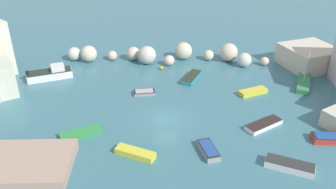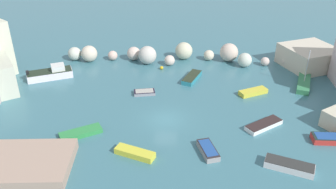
{
  "view_description": "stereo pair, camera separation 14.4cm",
  "coord_description": "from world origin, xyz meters",
  "px_view_note": "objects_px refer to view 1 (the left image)",
  "views": [
    {
      "loc": [
        2.01,
        -32.54,
        20.63
      ],
      "look_at": [
        0.0,
        3.96,
        1.0
      ],
      "focal_mm": 37.65,
      "sensor_mm": 36.0,
      "label": 1
    },
    {
      "loc": [
        2.15,
        -32.53,
        20.63
      ],
      "look_at": [
        0.0,
        3.96,
        1.0
      ],
      "focal_mm": 37.65,
      "sensor_mm": 36.0,
      "label": 2
    }
  ],
  "objects_px": {
    "moored_boat_6": "(51,74)",
    "moored_boat_11": "(253,92)",
    "moored_boat_3": "(303,83)",
    "moored_boat_0": "(192,77)",
    "moored_boat_8": "(81,133)",
    "moored_boat_2": "(144,92)",
    "moored_boat_5": "(332,138)",
    "moored_boat_10": "(264,125)",
    "stone_dock": "(18,164)",
    "moored_boat_9": "(208,150)",
    "moored_boat_7": "(135,153)",
    "moored_boat_4": "(290,166)",
    "channel_buoy": "(161,68)"
  },
  "relations": [
    {
      "from": "moored_boat_6",
      "to": "moored_boat_11",
      "type": "relative_size",
      "value": 1.64
    },
    {
      "from": "moored_boat_9",
      "to": "moored_boat_2",
      "type": "bearing_deg",
      "value": 14.97
    },
    {
      "from": "moored_boat_0",
      "to": "moored_boat_8",
      "type": "distance_m",
      "value": 17.72
    },
    {
      "from": "moored_boat_0",
      "to": "moored_boat_4",
      "type": "height_order",
      "value": "moored_boat_4"
    },
    {
      "from": "moored_boat_8",
      "to": "moored_boat_9",
      "type": "distance_m",
      "value": 13.02
    },
    {
      "from": "stone_dock",
      "to": "channel_buoy",
      "type": "relative_size",
      "value": 19.08
    },
    {
      "from": "moored_boat_0",
      "to": "moored_boat_10",
      "type": "xyz_separation_m",
      "value": [
        7.56,
        -11.11,
        -0.05
      ]
    },
    {
      "from": "moored_boat_0",
      "to": "channel_buoy",
      "type": "bearing_deg",
      "value": -105.18
    },
    {
      "from": "moored_boat_3",
      "to": "moored_boat_10",
      "type": "distance_m",
      "value": 12.36
    },
    {
      "from": "moored_boat_8",
      "to": "moored_boat_2",
      "type": "bearing_deg",
      "value": -151.52
    },
    {
      "from": "moored_boat_6",
      "to": "moored_boat_9",
      "type": "relative_size",
      "value": 1.84
    },
    {
      "from": "moored_boat_7",
      "to": "moored_boat_9",
      "type": "height_order",
      "value": "moored_boat_9"
    },
    {
      "from": "moored_boat_3",
      "to": "moored_boat_0",
      "type": "bearing_deg",
      "value": 104.68
    },
    {
      "from": "channel_buoy",
      "to": "moored_boat_3",
      "type": "xyz_separation_m",
      "value": [
        18.83,
        -4.01,
        0.09
      ]
    },
    {
      "from": "moored_boat_5",
      "to": "moored_boat_2",
      "type": "bearing_deg",
      "value": -24.59
    },
    {
      "from": "moored_boat_2",
      "to": "moored_boat_6",
      "type": "bearing_deg",
      "value": -27.86
    },
    {
      "from": "moored_boat_6",
      "to": "moored_boat_8",
      "type": "relative_size",
      "value": 1.42
    },
    {
      "from": "moored_boat_10",
      "to": "moored_boat_4",
      "type": "bearing_deg",
      "value": -117.75
    },
    {
      "from": "moored_boat_10",
      "to": "moored_boat_8",
      "type": "bearing_deg",
      "value": 151.18
    },
    {
      "from": "moored_boat_3",
      "to": "moored_boat_10",
      "type": "height_order",
      "value": "moored_boat_3"
    },
    {
      "from": "moored_boat_8",
      "to": "moored_boat_10",
      "type": "distance_m",
      "value": 19.05
    },
    {
      "from": "moored_boat_3",
      "to": "moored_boat_5",
      "type": "relative_size",
      "value": 1.58
    },
    {
      "from": "channel_buoy",
      "to": "moored_boat_10",
      "type": "height_order",
      "value": "moored_boat_10"
    },
    {
      "from": "moored_boat_6",
      "to": "moored_boat_10",
      "type": "height_order",
      "value": "moored_boat_6"
    },
    {
      "from": "moored_boat_8",
      "to": "moored_boat_0",
      "type": "bearing_deg",
      "value": -160.56
    },
    {
      "from": "moored_boat_0",
      "to": "moored_boat_11",
      "type": "height_order",
      "value": "moored_boat_0"
    },
    {
      "from": "moored_boat_6",
      "to": "moored_boat_10",
      "type": "xyz_separation_m",
      "value": [
        26.61,
        -10.57,
        -0.38
      ]
    },
    {
      "from": "moored_boat_4",
      "to": "moored_boat_10",
      "type": "relative_size",
      "value": 1.04
    },
    {
      "from": "moored_boat_0",
      "to": "moored_boat_11",
      "type": "relative_size",
      "value": 1.17
    },
    {
      "from": "moored_boat_0",
      "to": "moored_boat_7",
      "type": "height_order",
      "value": "moored_boat_0"
    },
    {
      "from": "moored_boat_2",
      "to": "moored_boat_3",
      "type": "height_order",
      "value": "moored_boat_3"
    },
    {
      "from": "stone_dock",
      "to": "moored_boat_11",
      "type": "height_order",
      "value": "stone_dock"
    },
    {
      "from": "moored_boat_3",
      "to": "stone_dock",
      "type": "bearing_deg",
      "value": 139.49
    },
    {
      "from": "moored_boat_0",
      "to": "moored_boat_5",
      "type": "relative_size",
      "value": 1.18
    },
    {
      "from": "moored_boat_6",
      "to": "moored_boat_11",
      "type": "height_order",
      "value": "moored_boat_6"
    },
    {
      "from": "moored_boat_2",
      "to": "moored_boat_9",
      "type": "distance_m",
      "value": 13.59
    },
    {
      "from": "channel_buoy",
      "to": "moored_boat_7",
      "type": "height_order",
      "value": "moored_boat_7"
    },
    {
      "from": "moored_boat_5",
      "to": "moored_boat_6",
      "type": "height_order",
      "value": "moored_boat_6"
    },
    {
      "from": "moored_boat_0",
      "to": "moored_boat_6",
      "type": "xyz_separation_m",
      "value": [
        -19.05,
        -0.54,
        0.33
      ]
    },
    {
      "from": "moored_boat_2",
      "to": "moored_boat_11",
      "type": "xyz_separation_m",
      "value": [
        13.46,
        0.78,
        0.05
      ]
    },
    {
      "from": "moored_boat_7",
      "to": "moored_boat_8",
      "type": "relative_size",
      "value": 0.92
    },
    {
      "from": "moored_boat_6",
      "to": "moored_boat_11",
      "type": "xyz_separation_m",
      "value": [
        26.63,
        -3.14,
        -0.36
      ]
    },
    {
      "from": "moored_boat_0",
      "to": "moored_boat_3",
      "type": "relative_size",
      "value": 0.74
    },
    {
      "from": "channel_buoy",
      "to": "moored_boat_6",
      "type": "relative_size",
      "value": 0.08
    },
    {
      "from": "moored_boat_8",
      "to": "moored_boat_11",
      "type": "height_order",
      "value": "moored_boat_11"
    },
    {
      "from": "moored_boat_2",
      "to": "moored_boat_7",
      "type": "bearing_deg",
      "value": 81.27
    },
    {
      "from": "moored_boat_0",
      "to": "moored_boat_3",
      "type": "height_order",
      "value": "moored_boat_3"
    },
    {
      "from": "moored_boat_0",
      "to": "moored_boat_6",
      "type": "distance_m",
      "value": 19.06
    },
    {
      "from": "moored_boat_3",
      "to": "moored_boat_5",
      "type": "height_order",
      "value": "moored_boat_3"
    },
    {
      "from": "moored_boat_5",
      "to": "moored_boat_9",
      "type": "relative_size",
      "value": 1.12
    }
  ]
}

